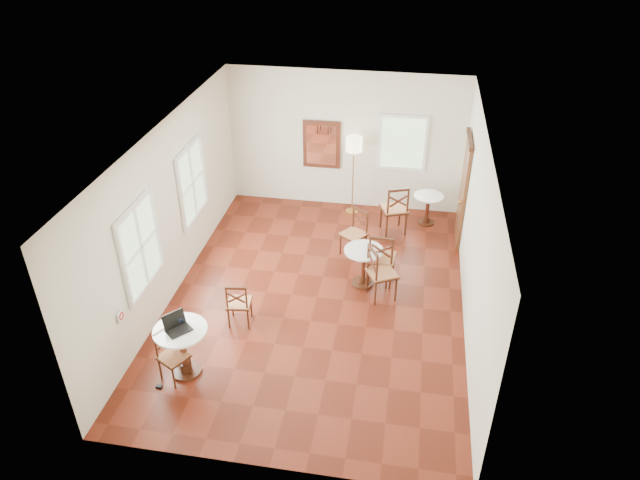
# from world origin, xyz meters

# --- Properties ---
(ground) EXTENTS (7.00, 7.00, 0.00)m
(ground) POSITION_xyz_m (0.00, 0.00, 0.00)
(ground) COLOR #621E10
(ground) RESTS_ON ground
(room_shell) EXTENTS (5.02, 7.02, 3.01)m
(room_shell) POSITION_xyz_m (-0.06, 0.27, 1.89)
(room_shell) COLOR silver
(room_shell) RESTS_ON ground
(cafe_table_near) EXTENTS (0.77, 0.77, 0.82)m
(cafe_table_near) POSITION_xyz_m (-1.60, -2.09, 0.51)
(cafe_table_near) COLOR #411E10
(cafe_table_near) RESTS_ON ground
(cafe_table_mid) EXTENTS (0.69, 0.69, 0.73)m
(cafe_table_mid) POSITION_xyz_m (0.73, 0.54, 0.45)
(cafe_table_mid) COLOR #411E10
(cafe_table_mid) RESTS_ON ground
(cafe_table_back) EXTENTS (0.62, 0.62, 0.65)m
(cafe_table_back) POSITION_xyz_m (1.84, 2.94, 0.40)
(cafe_table_back) COLOR #411E10
(cafe_table_back) RESTS_ON ground
(chair_near_a) EXTENTS (0.42, 0.42, 0.83)m
(chair_near_a) POSITION_xyz_m (-1.13, -0.89, 0.41)
(chair_near_a) COLOR #411E10
(chair_near_a) RESTS_ON ground
(chair_near_b) EXTENTS (0.52, 0.52, 0.82)m
(chair_near_b) POSITION_xyz_m (-1.73, -2.21, 0.41)
(chair_near_b) COLOR #411E10
(chair_near_b) RESTS_ON ground
(chair_mid_a) EXTENTS (0.51, 0.51, 1.04)m
(chair_mid_a) POSITION_xyz_m (1.05, 0.66, 0.52)
(chair_mid_a) COLOR #411E10
(chair_mid_a) RESTS_ON ground
(chair_mid_b) EXTENTS (0.63, 0.63, 1.01)m
(chair_mid_b) POSITION_xyz_m (1.06, 0.21, 0.50)
(chair_mid_b) COLOR #411E10
(chair_mid_b) RESTS_ON ground
(chair_back_a) EXTENTS (0.64, 0.64, 1.08)m
(chair_back_a) POSITION_xyz_m (1.17, 2.45, 0.54)
(chair_back_a) COLOR #411E10
(chair_back_a) RESTS_ON ground
(chair_back_b) EXTENTS (0.59, 0.59, 0.92)m
(chair_back_b) POSITION_xyz_m (0.47, 1.50, 0.46)
(chair_back_b) COLOR #411E10
(chair_back_b) RESTS_ON ground
(floor_lamp) EXTENTS (0.34, 0.34, 1.74)m
(floor_lamp) POSITION_xyz_m (0.23, 3.15, 1.47)
(floor_lamp) COLOR #BF8C3F
(floor_lamp) RESTS_ON ground
(laptop) EXTENTS (0.43, 0.43, 0.24)m
(laptop) POSITION_xyz_m (-1.65, -2.09, 0.88)
(laptop) COLOR black
(laptop) RESTS_ON cafe_table_near
(mouse) EXTENTS (0.13, 0.11, 0.04)m
(mouse) POSITION_xyz_m (-1.77, -2.00, 0.84)
(mouse) COLOR black
(mouse) RESTS_ON cafe_table_near
(navy_mug) EXTENTS (0.12, 0.08, 0.10)m
(navy_mug) POSITION_xyz_m (-1.65, -1.97, 0.87)
(navy_mug) COLOR #0F1932
(navy_mug) RESTS_ON cafe_table_near
(water_glass) EXTENTS (0.05, 0.05, 0.09)m
(water_glass) POSITION_xyz_m (-1.61, -2.14, 0.86)
(water_glass) COLOR white
(water_glass) RESTS_ON cafe_table_near
(power_adapter) EXTENTS (0.09, 0.05, 0.04)m
(power_adapter) POSITION_xyz_m (-1.88, -2.47, 0.02)
(power_adapter) COLOR black
(power_adapter) RESTS_ON ground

